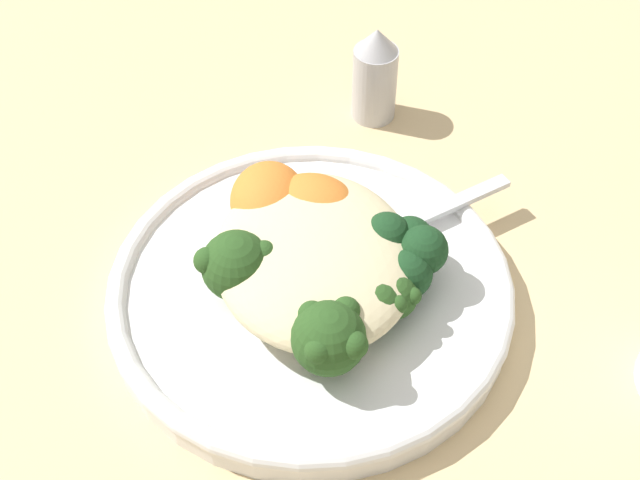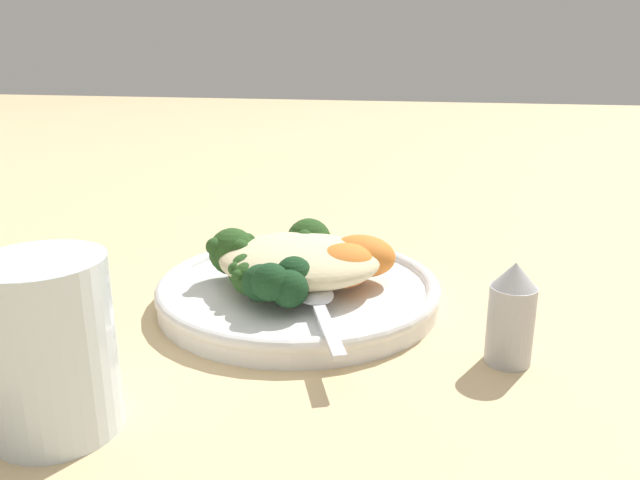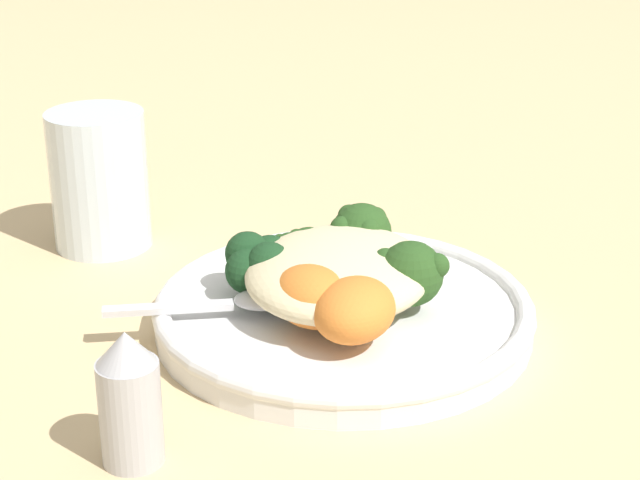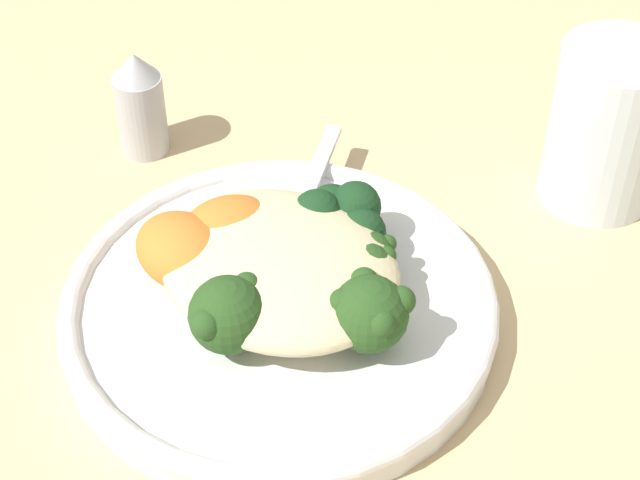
{
  "view_description": "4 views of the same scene",
  "coord_description": "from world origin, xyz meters",
  "px_view_note": "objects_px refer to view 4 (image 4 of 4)",
  "views": [
    {
      "loc": [
        0.3,
        -0.04,
        0.41
      ],
      "look_at": [
        -0.03,
        0.01,
        0.04
      ],
      "focal_mm": 50.0,
      "sensor_mm": 36.0,
      "label": 1
    },
    {
      "loc": [
        -0.13,
        0.47,
        0.2
      ],
      "look_at": [
        -0.04,
        0.01,
        0.06
      ],
      "focal_mm": 35.0,
      "sensor_mm": 36.0,
      "label": 2
    },
    {
      "loc": [
        -0.59,
        -0.12,
        0.3
      ],
      "look_at": [
        -0.02,
        0.02,
        0.06
      ],
      "focal_mm": 60.0,
      "sensor_mm": 36.0,
      "label": 3
    },
    {
      "loc": [
        0.23,
        -0.3,
        0.43
      ],
      "look_at": [
        -0.0,
        0.02,
        0.06
      ],
      "focal_mm": 60.0,
      "sensor_mm": 36.0,
      "label": 4
    }
  ],
  "objects_px": {
    "plate": "(279,308)",
    "quinoa_mound": "(279,267)",
    "broccoli_stalk_2": "(344,301)",
    "salt_shaker": "(140,104)",
    "water_glass": "(608,126)",
    "broccoli_stalk_3": "(340,267)",
    "spoon": "(299,212)",
    "sweet_potato_chunk_1": "(231,231)",
    "sweet_potato_chunk_0": "(183,251)",
    "broccoli_stalk_0": "(234,307)",
    "broccoli_stalk_1": "(275,300)",
    "broccoli_stalk_4": "(326,257)",
    "kale_tuft": "(339,219)"
  },
  "relations": [
    {
      "from": "broccoli_stalk_2",
      "to": "salt_shaker",
      "type": "height_order",
      "value": "salt_shaker"
    },
    {
      "from": "sweet_potato_chunk_0",
      "to": "salt_shaker",
      "type": "relative_size",
      "value": 0.79
    },
    {
      "from": "quinoa_mound",
      "to": "broccoli_stalk_0",
      "type": "relative_size",
      "value": 1.31
    },
    {
      "from": "sweet_potato_chunk_1",
      "to": "salt_shaker",
      "type": "height_order",
      "value": "salt_shaker"
    },
    {
      "from": "broccoli_stalk_2",
      "to": "sweet_potato_chunk_1",
      "type": "distance_m",
      "value": 0.08
    },
    {
      "from": "spoon",
      "to": "sweet_potato_chunk_1",
      "type": "bearing_deg",
      "value": 144.81
    },
    {
      "from": "water_glass",
      "to": "broccoli_stalk_3",
      "type": "bearing_deg",
      "value": -111.04
    },
    {
      "from": "broccoli_stalk_3",
      "to": "kale_tuft",
      "type": "xyz_separation_m",
      "value": [
        -0.02,
        0.03,
        0.0
      ]
    },
    {
      "from": "kale_tuft",
      "to": "spoon",
      "type": "xyz_separation_m",
      "value": [
        -0.03,
        0.0,
        -0.01
      ]
    },
    {
      "from": "broccoli_stalk_3",
      "to": "broccoli_stalk_4",
      "type": "distance_m",
      "value": 0.01
    },
    {
      "from": "broccoli_stalk_1",
      "to": "salt_shaker",
      "type": "xyz_separation_m",
      "value": [
        -0.17,
        0.08,
        0.0
      ]
    },
    {
      "from": "broccoli_stalk_0",
      "to": "broccoli_stalk_1",
      "type": "bearing_deg",
      "value": 136.02
    },
    {
      "from": "broccoli_stalk_2",
      "to": "salt_shaker",
      "type": "xyz_separation_m",
      "value": [
        -0.2,
        0.07,
        -0.0
      ]
    },
    {
      "from": "sweet_potato_chunk_0",
      "to": "salt_shaker",
      "type": "distance_m",
      "value": 0.14
    },
    {
      "from": "kale_tuft",
      "to": "salt_shaker",
      "type": "xyz_separation_m",
      "value": [
        -0.16,
        0.02,
        -0.0
      ]
    },
    {
      "from": "plate",
      "to": "broccoli_stalk_3",
      "type": "height_order",
      "value": "broccoli_stalk_3"
    },
    {
      "from": "quinoa_mound",
      "to": "sweet_potato_chunk_0",
      "type": "height_order",
      "value": "same"
    },
    {
      "from": "plate",
      "to": "broccoli_stalk_2",
      "type": "distance_m",
      "value": 0.05
    },
    {
      "from": "broccoli_stalk_3",
      "to": "spoon",
      "type": "bearing_deg",
      "value": 126.34
    },
    {
      "from": "broccoli_stalk_1",
      "to": "kale_tuft",
      "type": "xyz_separation_m",
      "value": [
        -0.01,
        0.06,
        0.0
      ]
    },
    {
      "from": "quinoa_mound",
      "to": "kale_tuft",
      "type": "distance_m",
      "value": 0.05
    },
    {
      "from": "sweet_potato_chunk_0",
      "to": "spoon",
      "type": "relative_size",
      "value": 0.49
    },
    {
      "from": "spoon",
      "to": "quinoa_mound",
      "type": "bearing_deg",
      "value": -174.24
    },
    {
      "from": "plate",
      "to": "quinoa_mound",
      "type": "distance_m",
      "value": 0.03
    },
    {
      "from": "plate",
      "to": "broccoli_stalk_4",
      "type": "xyz_separation_m",
      "value": [
        0.01,
        0.03,
        0.02
      ]
    },
    {
      "from": "broccoli_stalk_0",
      "to": "quinoa_mound",
      "type": "bearing_deg",
      "value": 160.67
    },
    {
      "from": "sweet_potato_chunk_0",
      "to": "water_glass",
      "type": "distance_m",
      "value": 0.26
    },
    {
      "from": "broccoli_stalk_4",
      "to": "plate",
      "type": "bearing_deg",
      "value": -145.51
    },
    {
      "from": "broccoli_stalk_0",
      "to": "broccoli_stalk_3",
      "type": "xyz_separation_m",
      "value": [
        0.02,
        0.06,
        -0.01
      ]
    },
    {
      "from": "plate",
      "to": "broccoli_stalk_3",
      "type": "xyz_separation_m",
      "value": [
        0.02,
        0.03,
        0.02
      ]
    },
    {
      "from": "sweet_potato_chunk_1",
      "to": "broccoli_stalk_4",
      "type": "bearing_deg",
      "value": 20.46
    },
    {
      "from": "quinoa_mound",
      "to": "salt_shaker",
      "type": "relative_size",
      "value": 1.84
    },
    {
      "from": "water_glass",
      "to": "sweet_potato_chunk_0",
      "type": "bearing_deg",
      "value": -122.45
    },
    {
      "from": "plate",
      "to": "broccoli_stalk_2",
      "type": "bearing_deg",
      "value": 4.31
    },
    {
      "from": "salt_shaker",
      "to": "kale_tuft",
      "type": "bearing_deg",
      "value": -6.17
    },
    {
      "from": "plate",
      "to": "salt_shaker",
      "type": "bearing_deg",
      "value": 156.87
    },
    {
      "from": "broccoli_stalk_1",
      "to": "broccoli_stalk_4",
      "type": "bearing_deg",
      "value": 129.4
    },
    {
      "from": "spoon",
      "to": "water_glass",
      "type": "relative_size",
      "value": 1.15
    },
    {
      "from": "broccoli_stalk_1",
      "to": "water_glass",
      "type": "distance_m",
      "value": 0.23
    },
    {
      "from": "broccoli_stalk_0",
      "to": "broccoli_stalk_2",
      "type": "bearing_deg",
      "value": 112.66
    },
    {
      "from": "broccoli_stalk_4",
      "to": "spoon",
      "type": "bearing_deg",
      "value": 110.15
    },
    {
      "from": "broccoli_stalk_1",
      "to": "broccoli_stalk_4",
      "type": "height_order",
      "value": "same"
    },
    {
      "from": "plate",
      "to": "broccoli_stalk_4",
      "type": "bearing_deg",
      "value": 69.63
    },
    {
      "from": "plate",
      "to": "spoon",
      "type": "distance_m",
      "value": 0.06
    },
    {
      "from": "broccoli_stalk_1",
      "to": "quinoa_mound",
      "type": "bearing_deg",
      "value": 162.9
    },
    {
      "from": "plate",
      "to": "broccoli_stalk_2",
      "type": "xyz_separation_m",
      "value": [
        0.04,
        0.0,
        0.03
      ]
    },
    {
      "from": "broccoli_stalk_0",
      "to": "water_glass",
      "type": "bearing_deg",
      "value": 140.31
    },
    {
      "from": "broccoli_stalk_0",
      "to": "broccoli_stalk_3",
      "type": "bearing_deg",
      "value": 139.83
    },
    {
      "from": "broccoli_stalk_2",
      "to": "spoon",
      "type": "xyz_separation_m",
      "value": [
        -0.07,
        0.05,
        -0.01
      ]
    },
    {
      "from": "broccoli_stalk_2",
      "to": "spoon",
      "type": "relative_size",
      "value": 1.06
    }
  ]
}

